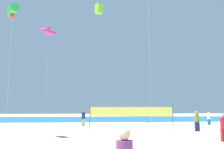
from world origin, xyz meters
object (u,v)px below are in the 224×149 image
Objects in this scene: kite_green_tube at (13,11)px; kite_lime_box at (99,9)px; beachgoer_maroon_shirt at (224,127)px; volleyball_net at (130,113)px; beachgoer_white_shirt at (209,118)px; beachgoer_olive_shirt at (197,120)px; beachgoer_navy_shirt at (83,118)px; kite_magenta_inflatable at (49,32)px.

kite_lime_box reaches higher than kite_green_tube.
kite_green_tube is at bearing 85.25° from beachgoer_maroon_shirt.
volleyball_net is (-4.73, 8.39, 0.70)m from beachgoer_maroon_shirt.
beachgoer_white_shirt is 21.87m from kite_lime_box.
beachgoer_white_shirt is at bearing 53.60° from beachgoer_olive_shirt.
beachgoer_olive_shirt is (-4.70, -7.09, 0.15)m from beachgoer_white_shirt.
beachgoer_white_shirt is at bearing -142.24° from beachgoer_navy_shirt.
beachgoer_maroon_shirt is at bearing -60.56° from volleyball_net.
volleyball_net is at bearing 38.23° from beachgoer_maroon_shirt.
beachgoer_maroon_shirt is at bearing -9.79° from beachgoer_white_shirt.
beachgoer_olive_shirt is 12.26m from beachgoer_navy_shirt.
beachgoer_maroon_shirt is (-1.06, -6.31, -0.04)m from beachgoer_olive_shirt.
beachgoer_navy_shirt is 0.10× the size of kite_lime_box.
beachgoer_olive_shirt is 0.14× the size of kite_magenta_inflatable.
kite_lime_box reaches higher than beachgoer_navy_shirt.
beachgoer_olive_shirt reaches higher than beachgoer_white_shirt.
kite_green_tube reaches higher than volleyball_net.
beachgoer_maroon_shirt is 17.63m from kite_green_tube.
kite_lime_box is 1.38× the size of kite_magenta_inflatable.
beachgoer_olive_shirt is 6.19m from volleyball_net.
kite_magenta_inflatable is (0.32, 13.15, 2.54)m from kite_green_tube.
kite_magenta_inflatable reaches higher than volleyball_net.
kite_magenta_inflatable is at bearing 143.38° from beachgoer_olive_shirt.
kite_lime_box is at bearing -70.20° from beachgoer_navy_shirt.
beachgoer_maroon_shirt is 0.14× the size of kite_magenta_inflatable.
beachgoer_navy_shirt is 6.36m from volleyball_net.
beachgoer_maroon_shirt is (-5.76, -13.39, 0.12)m from beachgoer_white_shirt.
kite_lime_box is at bearing 65.63° from kite_green_tube.
beachgoer_navy_shirt is 13.68m from kite_green_tube.
beachgoer_maroon_shirt is 26.39m from kite_lime_box.
kite_lime_box reaches higher than volleyball_net.
beachgoer_white_shirt is 8.50m from beachgoer_olive_shirt.
volleyball_net is at bearing 173.15° from beachgoer_navy_shirt.
volleyball_net is 0.62× the size of kite_magenta_inflatable.
beachgoer_navy_shirt is 0.23× the size of volleyball_net.
volleyball_net is at bearing -51.03° from beachgoer_white_shirt.
kite_lime_box reaches higher than beachgoer_olive_shirt.
beachgoer_navy_shirt is at bearing -39.31° from kite_magenta_inflatable.
kite_green_tube is 0.79× the size of kite_magenta_inflatable.
kite_magenta_inflatable is (-9.78, 8.33, 10.66)m from volleyball_net.
beachgoer_white_shirt is 0.88× the size of beachgoer_maroon_shirt.
volleyball_net is at bearing 157.39° from beachgoer_olive_shirt.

